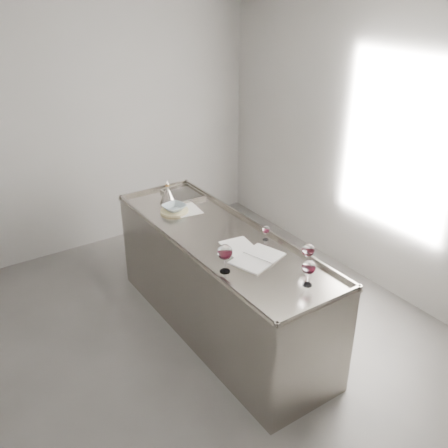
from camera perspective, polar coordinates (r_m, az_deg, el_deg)
room_shell at (r=3.47m, az=-4.65°, el=1.27°), size 4.54×5.04×2.84m
counter at (r=4.38m, az=-0.45°, el=-6.80°), size 0.77×2.42×0.97m
wine_glass_left at (r=3.58m, az=0.11°, el=-3.32°), size 0.11×0.11×0.22m
wine_glass_middle at (r=3.49m, az=9.65°, el=-4.95°), size 0.10×0.10×0.20m
wine_glass_right at (r=3.71m, az=9.61°, el=-3.02°), size 0.09×0.09×0.18m
wine_glass_small at (r=4.06m, az=4.82°, el=-0.70°), size 0.06×0.06×0.12m
notebook at (r=3.82m, az=3.85°, el=-3.93°), size 0.45×0.38×0.02m
loose_paper_top at (r=4.63m, az=-4.38°, el=1.74°), size 0.26×0.35×0.00m
loose_paper_under at (r=3.96m, az=1.87°, el=-2.73°), size 0.28×0.36×0.00m
trivet at (r=4.58m, az=-5.69°, el=1.50°), size 0.33×0.33×0.02m
ceramic_bowl at (r=4.57m, az=-5.71°, el=1.89°), size 0.24×0.24×0.05m
wine_funnel at (r=4.75m, az=-6.42°, el=3.22°), size 0.16×0.16×0.23m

